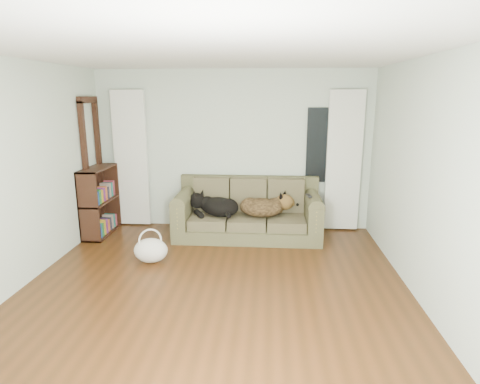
# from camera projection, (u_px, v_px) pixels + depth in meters

# --- Properties ---
(floor) EXTENTS (5.00, 5.00, 0.00)m
(floor) POSITION_uv_depth(u_px,v_px,m) (213.00, 296.00, 4.50)
(floor) COLOR #3A210C
(floor) RESTS_ON ground
(ceiling) EXTENTS (5.00, 5.00, 0.00)m
(ceiling) POSITION_uv_depth(u_px,v_px,m) (208.00, 52.00, 3.88)
(ceiling) COLOR white
(ceiling) RESTS_ON ground
(wall_back) EXTENTS (4.50, 0.04, 2.60)m
(wall_back) POSITION_uv_depth(u_px,v_px,m) (233.00, 150.00, 6.61)
(wall_back) COLOR #B7C8B2
(wall_back) RESTS_ON ground
(wall_left) EXTENTS (0.04, 5.00, 2.60)m
(wall_left) POSITION_uv_depth(u_px,v_px,m) (6.00, 179.00, 4.35)
(wall_left) COLOR #B7C8B2
(wall_left) RESTS_ON ground
(wall_right) EXTENTS (0.04, 5.00, 2.60)m
(wall_right) POSITION_uv_depth(u_px,v_px,m) (432.00, 186.00, 4.03)
(wall_right) COLOR #B7C8B2
(wall_right) RESTS_ON ground
(curtain_left) EXTENTS (0.55, 0.08, 2.25)m
(curtain_left) POSITION_uv_depth(u_px,v_px,m) (131.00, 159.00, 6.69)
(curtain_left) COLOR white
(curtain_left) RESTS_ON ground
(curtain_right) EXTENTS (0.55, 0.08, 2.25)m
(curtain_right) POSITION_uv_depth(u_px,v_px,m) (344.00, 162.00, 6.44)
(curtain_right) COLOR white
(curtain_right) RESTS_ON ground
(window_pane) EXTENTS (0.50, 0.03, 1.20)m
(window_pane) POSITION_uv_depth(u_px,v_px,m) (322.00, 145.00, 6.46)
(window_pane) COLOR black
(window_pane) RESTS_ON wall_back
(door_casing) EXTENTS (0.07, 0.60, 2.10)m
(door_casing) POSITION_uv_depth(u_px,v_px,m) (93.00, 168.00, 6.40)
(door_casing) COLOR black
(door_casing) RESTS_ON ground
(sofa) EXTENTS (2.26, 0.98, 0.92)m
(sofa) POSITION_uv_depth(u_px,v_px,m) (248.00, 209.00, 6.28)
(sofa) COLOR brown
(sofa) RESTS_ON floor
(dog_black_lab) EXTENTS (0.83, 0.78, 0.29)m
(dog_black_lab) POSITION_uv_depth(u_px,v_px,m) (217.00, 207.00, 6.29)
(dog_black_lab) COLOR black
(dog_black_lab) RESTS_ON sofa
(dog_shepherd) EXTENTS (0.77, 0.59, 0.31)m
(dog_shepherd) POSITION_uv_depth(u_px,v_px,m) (264.00, 207.00, 6.24)
(dog_shepherd) COLOR black
(dog_shepherd) RESTS_ON sofa
(tv_remote) EXTENTS (0.08, 0.18, 0.02)m
(tv_remote) POSITION_uv_depth(u_px,v_px,m) (309.00, 196.00, 5.97)
(tv_remote) COLOR black
(tv_remote) RESTS_ON sofa
(tote_bag) EXTENTS (0.50, 0.41, 0.33)m
(tote_bag) POSITION_uv_depth(u_px,v_px,m) (151.00, 251.00, 5.37)
(tote_bag) COLOR beige
(tote_bag) RESTS_ON floor
(bookshelf) EXTENTS (0.43, 0.90, 1.09)m
(bookshelf) POSITION_uv_depth(u_px,v_px,m) (100.00, 204.00, 6.41)
(bookshelf) COLOR black
(bookshelf) RESTS_ON floor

